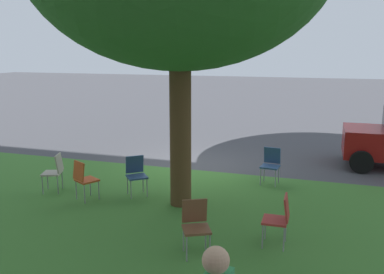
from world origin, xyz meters
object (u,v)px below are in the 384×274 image
(chair_2, at_px, (196,223))
(chair_5, at_px, (84,177))
(chair_3, at_px, (55,170))
(chair_4, at_px, (136,172))
(chair_0, at_px, (271,163))
(chair_1, at_px, (280,216))

(chair_2, relative_size, chair_5, 1.00)
(chair_2, distance_m, chair_3, 4.33)
(chair_4, bearing_deg, chair_0, -147.82)
(chair_1, bearing_deg, chair_3, -12.90)
(chair_5, bearing_deg, chair_4, -143.66)
(chair_3, bearing_deg, chair_0, -155.42)
(chair_1, distance_m, chair_2, 1.40)
(chair_0, height_order, chair_1, same)
(chair_1, relative_size, chair_2, 1.00)
(chair_3, bearing_deg, chair_5, 162.30)
(chair_0, relative_size, chair_5, 1.00)
(chair_5, bearing_deg, chair_2, 152.65)
(chair_1, bearing_deg, chair_4, -25.12)
(chair_4, relative_size, chair_5, 1.00)
(chair_1, bearing_deg, chair_5, -11.80)
(chair_2, relative_size, chair_4, 1.00)
(chair_3, relative_size, chair_5, 1.00)
(chair_2, distance_m, chair_4, 3.03)
(chair_1, distance_m, chair_4, 3.65)
(chair_0, height_order, chair_2, same)
(chair_5, bearing_deg, chair_1, 168.20)
(chair_5, bearing_deg, chair_3, -17.70)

